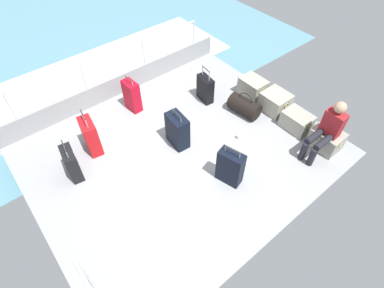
% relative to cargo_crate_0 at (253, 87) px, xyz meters
% --- Properties ---
extents(ground_plane, '(4.40, 5.20, 0.06)m').
position_rel_cargo_crate_0_xyz_m(ground_plane, '(0.30, -2.19, -0.23)').
color(ground_plane, '#939699').
extents(gunwale_port, '(0.06, 5.20, 0.45)m').
position_rel_cargo_crate_0_xyz_m(gunwale_port, '(-1.87, -2.19, 0.03)').
color(gunwale_port, '#939699').
rests_on(gunwale_port, ground_plane).
extents(railing_port, '(0.04, 4.20, 1.02)m').
position_rel_cargo_crate_0_xyz_m(railing_port, '(-1.87, -2.19, 0.58)').
color(railing_port, silver).
rests_on(railing_port, ground_plane).
extents(sea_wake, '(12.00, 12.00, 0.01)m').
position_rel_cargo_crate_0_xyz_m(sea_wake, '(-3.30, -2.19, -0.54)').
color(sea_wake, '#598C9E').
rests_on(sea_wake, ground_plane).
extents(cargo_crate_0, '(0.58, 0.41, 0.40)m').
position_rel_cargo_crate_0_xyz_m(cargo_crate_0, '(0.00, 0.00, 0.00)').
color(cargo_crate_0, '#9E9989').
rests_on(cargo_crate_0, ground_plane).
extents(cargo_crate_1, '(0.56, 0.49, 0.40)m').
position_rel_cargo_crate_0_xyz_m(cargo_crate_1, '(0.62, 0.00, -0.00)').
color(cargo_crate_1, '#9E9989').
rests_on(cargo_crate_1, ground_plane).
extents(cargo_crate_2, '(0.59, 0.40, 0.35)m').
position_rel_cargo_crate_0_xyz_m(cargo_crate_2, '(1.25, -0.08, -0.02)').
color(cargo_crate_2, gray).
rests_on(cargo_crate_2, ground_plane).
extents(cargo_crate_3, '(0.57, 0.42, 0.39)m').
position_rel_cargo_crate_0_xyz_m(cargo_crate_3, '(1.90, -0.08, -0.01)').
color(cargo_crate_3, gray).
rests_on(cargo_crate_3, ground_plane).
extents(passenger_seated, '(0.34, 0.66, 1.09)m').
position_rel_cargo_crate_0_xyz_m(passenger_seated, '(1.90, -0.26, 0.37)').
color(passenger_seated, maroon).
rests_on(passenger_seated, ground_plane).
extents(suitcase_0, '(0.46, 0.32, 0.78)m').
position_rel_cargo_crate_0_xyz_m(suitcase_0, '(1.32, -1.96, 0.13)').
color(suitcase_0, black).
rests_on(suitcase_0, ground_plane).
extents(suitcase_1, '(0.37, 0.22, 0.76)m').
position_rel_cargo_crate_0_xyz_m(suitcase_1, '(-1.25, -2.24, 0.13)').
color(suitcase_1, '#B70C1E').
rests_on(suitcase_1, ground_plane).
extents(suitcase_2, '(0.47, 0.29, 0.75)m').
position_rel_cargo_crate_0_xyz_m(suitcase_2, '(0.11, -2.12, 0.13)').
color(suitcase_2, black).
rests_on(suitcase_2, ground_plane).
extents(suitcase_3, '(0.42, 0.23, 0.78)m').
position_rel_cargo_crate_0_xyz_m(suitcase_3, '(-0.53, -0.90, 0.09)').
color(suitcase_3, black).
rests_on(suitcase_3, ground_plane).
extents(suitcase_4, '(0.45, 0.25, 0.74)m').
position_rel_cargo_crate_0_xyz_m(suitcase_4, '(-0.42, -3.92, 0.10)').
color(suitcase_4, black).
rests_on(suitcase_4, ground_plane).
extents(suitcase_5, '(0.48, 0.29, 0.86)m').
position_rel_cargo_crate_0_xyz_m(suitcase_5, '(-0.75, -3.40, 0.14)').
color(suitcase_5, red).
rests_on(suitcase_5, ground_plane).
extents(duffel_bag, '(0.69, 0.44, 0.51)m').
position_rel_cargo_crate_0_xyz_m(duffel_bag, '(0.30, -0.56, -0.02)').
color(duffel_bag, black).
rests_on(duffel_bag, ground_plane).
extents(paper_cup, '(0.08, 0.08, 0.10)m').
position_rel_cargo_crate_0_xyz_m(paper_cup, '(0.76, -1.15, -0.15)').
color(paper_cup, white).
rests_on(paper_cup, ground_plane).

